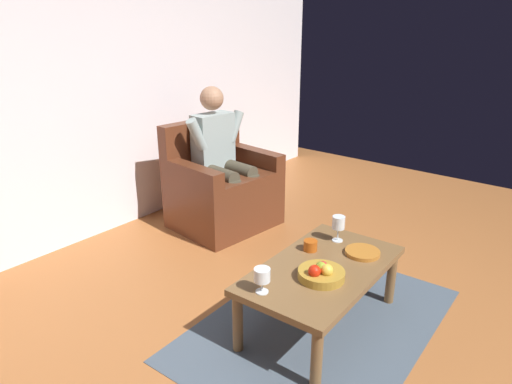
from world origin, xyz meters
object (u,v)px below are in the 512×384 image
at_px(coffee_table, 322,275).
at_px(candle_jar, 310,245).
at_px(wine_glass_near, 262,276).
at_px(armchair, 221,190).
at_px(person_seated, 222,154).
at_px(wine_glass_far, 338,224).
at_px(decorative_dish, 362,252).
at_px(fruit_bowl, 321,273).

height_order(coffee_table, candle_jar, candle_jar).
distance_m(coffee_table, wine_glass_near, 0.48).
bearing_deg(coffee_table, armchair, -116.23).
distance_m(person_seated, coffee_table, 1.67).
bearing_deg(wine_glass_far, person_seated, -105.29).
bearing_deg(coffee_table, wine_glass_far, -164.28).
bearing_deg(wine_glass_far, candle_jar, -16.54).
bearing_deg(armchair, coffee_table, 69.85).
relative_size(wine_glass_near, decorative_dish, 0.66).
relative_size(wine_glass_near, fruit_bowl, 0.54).
bearing_deg(fruit_bowl, decorative_dish, 173.41).
bearing_deg(wine_glass_near, wine_glass_far, 179.26).
bearing_deg(wine_glass_far, armchair, -105.16).
bearing_deg(armchair, decorative_dish, 80.65).
height_order(armchair, wine_glass_near, armchair).
bearing_deg(candle_jar, coffee_table, 51.94).
bearing_deg(armchair, wine_glass_near, 55.73).
bearing_deg(coffee_table, candle_jar, -128.06).
height_order(armchair, decorative_dish, armchair).
height_order(person_seated, coffee_table, person_seated).
distance_m(armchair, decorative_dish, 1.66).
distance_m(wine_glass_far, decorative_dish, 0.25).
relative_size(armchair, wine_glass_far, 5.32).
xyz_separation_m(wine_glass_near, candle_jar, (-0.57, -0.06, -0.06)).
bearing_deg(fruit_bowl, person_seated, -119.11).
bearing_deg(wine_glass_near, decorative_dish, 162.89).
xyz_separation_m(wine_glass_far, candle_jar, (0.23, -0.07, -0.09)).
distance_m(decorative_dish, candle_jar, 0.32).
xyz_separation_m(armchair, fruit_bowl, (0.86, 1.55, 0.11)).
bearing_deg(candle_jar, armchair, -114.50).
bearing_deg(wine_glass_near, coffee_table, 165.77).
height_order(coffee_table, fruit_bowl, fruit_bowl).
relative_size(coffee_table, decorative_dish, 5.06).
distance_m(person_seated, decorative_dish, 1.66).
bearing_deg(coffee_table, fruit_bowl, 28.10).
height_order(armchair, fruit_bowl, armchair).
height_order(coffee_table, decorative_dish, decorative_dish).
bearing_deg(decorative_dish, wine_glass_near, -17.11).
bearing_deg(person_seated, wine_glass_far, 80.79).
relative_size(person_seated, wine_glass_far, 7.11).
height_order(person_seated, candle_jar, person_seated).
bearing_deg(person_seated, fruit_bowl, 66.97).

